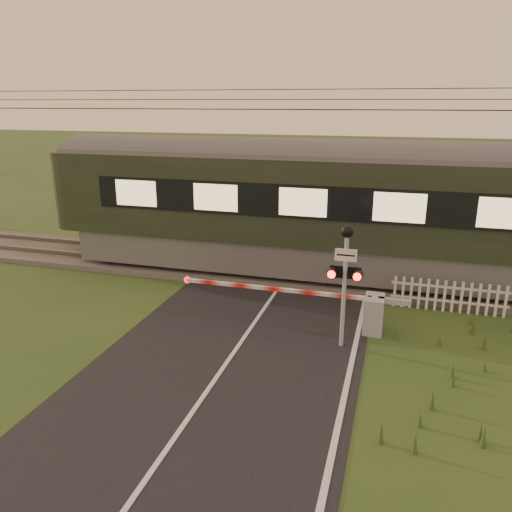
% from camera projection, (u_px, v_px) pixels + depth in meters
% --- Properties ---
extents(ground, '(160.00, 160.00, 0.00)m').
position_uv_depth(ground, '(226.00, 365.00, 11.38)').
color(ground, '#2B481B').
rests_on(ground, ground).
extents(road, '(6.00, 140.00, 0.03)m').
position_uv_depth(road, '(223.00, 369.00, 11.16)').
color(road, black).
rests_on(road, ground).
extents(track_bed, '(140.00, 3.40, 0.39)m').
position_uv_depth(track_bed, '(288.00, 272.00, 17.32)').
color(track_bed, '#47423D').
rests_on(track_bed, ground).
extents(overhead_wires, '(120.00, 0.62, 0.62)m').
position_uv_depth(overhead_wires, '(292.00, 102.00, 15.64)').
color(overhead_wires, black).
rests_on(overhead_wires, ground).
extents(boom_gate, '(6.18, 0.75, 1.00)m').
position_uv_depth(boom_gate, '(362.00, 311.00, 12.93)').
color(boom_gate, gray).
rests_on(boom_gate, ground).
extents(crossing_signal, '(0.78, 0.34, 3.05)m').
position_uv_depth(crossing_signal, '(345.00, 265.00, 11.61)').
color(crossing_signal, gray).
rests_on(crossing_signal, ground).
extents(picket_fence, '(3.18, 0.08, 0.93)m').
position_uv_depth(picket_fence, '(449.00, 296.00, 14.11)').
color(picket_fence, silver).
rests_on(picket_fence, ground).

